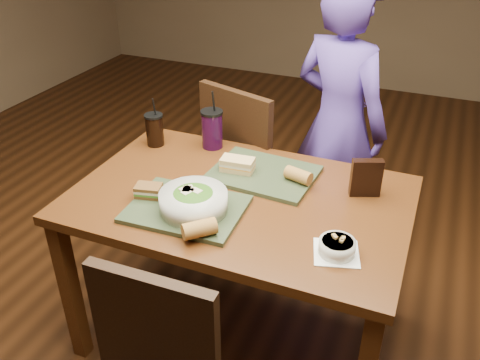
% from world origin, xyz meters
% --- Properties ---
extents(ground, '(6.00, 6.00, 0.00)m').
position_xyz_m(ground, '(0.00, 0.00, 0.00)').
color(ground, '#381C0B').
rests_on(ground, ground).
extents(dining_table, '(1.30, 0.85, 0.75)m').
position_xyz_m(dining_table, '(0.00, 0.00, 0.66)').
color(dining_table, '#4F280F').
rests_on(dining_table, ground).
extents(chair_far, '(0.54, 0.55, 0.98)m').
position_xyz_m(chair_far, '(-0.23, 0.59, 0.54)').
color(chair_far, black).
rests_on(chair_far, ground).
extents(diner, '(0.63, 0.53, 1.47)m').
position_xyz_m(diner, '(0.20, 0.84, 0.74)').
color(diner, '#583BA3').
rests_on(diner, ground).
extents(tray_near, '(0.43, 0.34, 0.02)m').
position_xyz_m(tray_near, '(-0.14, -0.18, 0.76)').
color(tray_near, '#303B24').
rests_on(tray_near, dining_table).
extents(tray_far, '(0.44, 0.35, 0.02)m').
position_xyz_m(tray_far, '(0.03, 0.18, 0.76)').
color(tray_far, '#303B24').
rests_on(tray_far, dining_table).
extents(salad_bowl, '(0.25, 0.25, 0.08)m').
position_xyz_m(salad_bowl, '(-0.11, -0.18, 0.81)').
color(salad_bowl, silver).
rests_on(salad_bowl, tray_near).
extents(soup_bowl, '(0.18, 0.18, 0.06)m').
position_xyz_m(soup_bowl, '(0.43, -0.21, 0.78)').
color(soup_bowl, white).
rests_on(soup_bowl, dining_table).
extents(sandwich_near, '(0.11, 0.09, 0.05)m').
position_xyz_m(sandwich_near, '(-0.31, -0.16, 0.79)').
color(sandwich_near, '#593819').
rests_on(sandwich_near, tray_near).
extents(sandwich_far, '(0.14, 0.09, 0.05)m').
position_xyz_m(sandwich_far, '(-0.07, 0.15, 0.80)').
color(sandwich_far, tan).
rests_on(sandwich_far, tray_far).
extents(baguette_near, '(0.12, 0.12, 0.06)m').
position_xyz_m(baguette_near, '(-0.02, -0.32, 0.80)').
color(baguette_near, '#AD7533').
rests_on(baguette_near, tray_near).
extents(baguette_far, '(0.12, 0.08, 0.05)m').
position_xyz_m(baguette_far, '(0.19, 0.16, 0.80)').
color(baguette_far, '#AD7533').
rests_on(baguette_far, tray_far).
extents(cup_cola, '(0.09, 0.09, 0.23)m').
position_xyz_m(cup_cola, '(-0.53, 0.26, 0.83)').
color(cup_cola, black).
rests_on(cup_cola, dining_table).
extents(cup_berry, '(0.10, 0.10, 0.27)m').
position_xyz_m(cup_berry, '(-0.28, 0.34, 0.84)').
color(cup_berry, black).
rests_on(cup_berry, dining_table).
extents(chip_bag, '(0.12, 0.08, 0.15)m').
position_xyz_m(chip_bag, '(0.45, 0.19, 0.83)').
color(chip_bag, black).
rests_on(chip_bag, dining_table).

